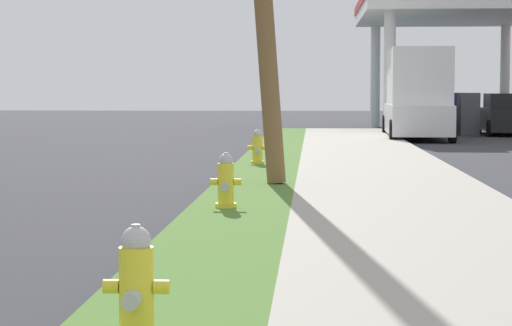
{
  "coord_description": "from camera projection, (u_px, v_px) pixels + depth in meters",
  "views": [
    {
      "loc": [
        1.7,
        -0.78,
        1.71
      ],
      "look_at": [
        0.85,
        13.78,
        0.62
      ],
      "focal_mm": 68.91,
      "sensor_mm": 36.0,
      "label": 1
    }
  ],
  "objects": [
    {
      "name": "car_black_by_far_pump",
      "position": [
        507.0,
        116.0,
        37.46
      ],
      "size": [
        2.1,
        4.57,
        1.57
      ],
      "color": "black",
      "rests_on": "ground"
    },
    {
      "name": "truck_white_on_apron",
      "position": [
        417.0,
        96.0,
        34.04
      ],
      "size": [
        2.28,
        6.45,
        3.11
      ],
      "color": "white",
      "rests_on": "ground"
    },
    {
      "name": "fire_hydrant_fourth",
      "position": [
        270.0,
        135.0,
        27.82
      ],
      "size": [
        0.42,
        0.37,
        0.74
      ],
      "color": "yellow",
      "rests_on": "grass_verge"
    },
    {
      "name": "fire_hydrant_third",
      "position": [
        257.0,
        149.0,
        21.11
      ],
      "size": [
        0.42,
        0.37,
        0.74
      ],
      "color": "yellow",
      "rests_on": "grass_verge"
    },
    {
      "name": "fire_hydrant_second",
      "position": [
        226.0,
        184.0,
        13.25
      ],
      "size": [
        0.42,
        0.38,
        0.74
      ],
      "color": "yellow",
      "rests_on": "grass_verge"
    },
    {
      "name": "car_navy_by_near_pump",
      "position": [
        445.0,
        110.0,
        47.97
      ],
      "size": [
        2.21,
        4.61,
        1.57
      ],
      "color": "navy",
      "rests_on": "ground"
    },
    {
      "name": "fire_hydrant_nearest",
      "position": [
        136.0,
        290.0,
        6.19
      ],
      "size": [
        0.42,
        0.37,
        0.74
      ],
      "color": "yellow",
      "rests_on": "grass_verge"
    },
    {
      "name": "truck_teal_at_forecourt",
      "position": [
        415.0,
        109.0,
        40.65
      ],
      "size": [
        2.36,
        5.49,
        1.97
      ],
      "color": "#197075",
      "rests_on": "ground"
    }
  ]
}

